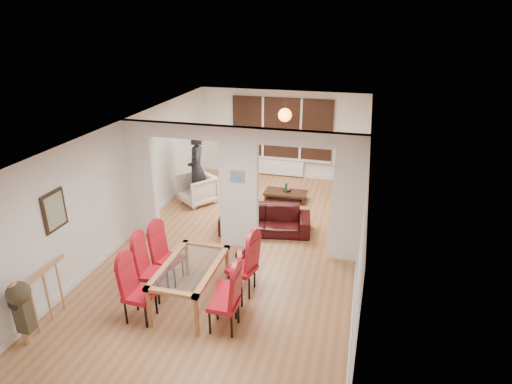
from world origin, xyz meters
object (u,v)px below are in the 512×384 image
at_px(television, 344,189).
at_px(coffee_table, 286,196).
at_px(dining_chair_rb, 229,285).
at_px(sofa, 265,220).
at_px(dining_chair_rc, 242,265).
at_px(bottle, 286,187).
at_px(dining_chair_la, 139,291).
at_px(dining_chair_lb, 152,269).
at_px(armchair, 197,189).
at_px(person, 197,168).
at_px(dining_chair_ra, 224,300).
at_px(bowl, 287,190).
at_px(dining_chair_lc, 168,256).
at_px(dining_table, 191,284).

relative_size(television, coffee_table, 0.86).
distance_m(dining_chair_rb, sofa, 2.94).
xyz_separation_m(dining_chair_rc, sofa, (-0.14, 2.36, -0.26)).
distance_m(sofa, bottle, 1.82).
bearing_deg(television, dining_chair_la, 131.68).
bearing_deg(dining_chair_rc, coffee_table, 105.00).
xyz_separation_m(dining_chair_lb, armchair, (-0.78, 4.02, -0.18)).
bearing_deg(armchair, dining_chair_lb, -42.19).
bearing_deg(person, dining_chair_ra, 4.31).
distance_m(dining_chair_lb, armchair, 4.09).
height_order(armchair, television, armchair).
bearing_deg(dining_chair_ra, bowl, 90.60).
bearing_deg(bottle, dining_chair_ra, -89.95).
bearing_deg(person, bowl, 86.90).
bearing_deg(sofa, person, 142.01).
xyz_separation_m(dining_chair_lb, dining_chair_rc, (1.46, 0.52, 0.00)).
relative_size(dining_chair_lc, person, 0.57).
distance_m(dining_chair_lb, bowl, 5.02).
xyz_separation_m(dining_chair_lb, dining_chair_lc, (0.08, 0.49, -0.01)).
height_order(dining_chair_lc, bowl, dining_chair_lc).
distance_m(sofa, armchair, 2.39).
relative_size(person, bowl, 8.67).
bearing_deg(coffee_table, dining_chair_lb, -106.87).
relative_size(dining_chair_ra, person, 0.57).
xyz_separation_m(dining_chair_ra, armchair, (-2.25, 4.50, -0.16)).
distance_m(dining_table, bowl, 4.85).
xyz_separation_m(sofa, bowl, (0.14, 1.92, -0.02)).
relative_size(dining_table, dining_chair_lc, 1.46).
bearing_deg(dining_chair_la, dining_chair_ra, 8.31).
height_order(dining_chair_lc, dining_chair_rb, dining_chair_lc).
xyz_separation_m(armchair, person, (0.02, 0.02, 0.57)).
height_order(dining_chair_ra, dining_chair_rb, dining_chair_ra).
relative_size(dining_table, armchair, 1.91).
height_order(television, coffee_table, television).
bearing_deg(armchair, bowl, 55.99).
bearing_deg(armchair, dining_table, -32.79).
height_order(dining_chair_ra, bowl, dining_chair_ra).
distance_m(dining_chair_ra, sofa, 3.38).
bearing_deg(coffee_table, dining_chair_lc, -107.77).
bearing_deg(bowl, sofa, -94.11).
bearing_deg(television, person, 85.75).
xyz_separation_m(dining_chair_la, dining_chair_lb, (-0.09, 0.60, 0.02)).
xyz_separation_m(dining_chair_ra, sofa, (-0.14, 3.36, -0.25)).
distance_m(dining_chair_lc, dining_chair_rc, 1.38).
bearing_deg(dining_chair_lc, dining_chair_rb, -10.41).
distance_m(dining_chair_ra, bottle, 5.18).
bearing_deg(dining_chair_ra, person, 116.80).
bearing_deg(person, dining_chair_lb, -11.18).
height_order(dining_chair_rc, armchair, dining_chair_rc).
relative_size(dining_chair_ra, dining_chair_rb, 1.04).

